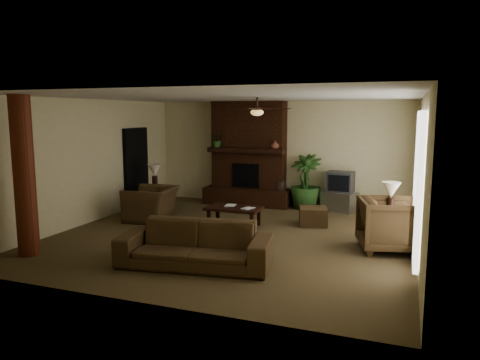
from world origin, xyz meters
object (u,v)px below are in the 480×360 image
at_px(sofa, 195,237).
at_px(armchair_right, 390,222).
at_px(lamp_left, 155,172).
at_px(ottoman, 313,216).
at_px(side_table_right, 386,230).
at_px(armchair_left, 151,198).
at_px(lamp_right, 391,193).
at_px(side_table_left, 156,200).
at_px(floor_plant, 305,194).
at_px(log_column, 24,176).
at_px(coffee_table, 234,209).
at_px(tv_stand, 340,202).
at_px(floor_vase, 279,191).

bearing_deg(sofa, armchair_right, 25.10).
distance_m(sofa, lamp_left, 4.54).
xyz_separation_m(sofa, ottoman, (1.27, 3.39, -0.28)).
xyz_separation_m(armchair_right, side_table_right, (-0.08, 0.42, -0.26)).
distance_m(armchair_left, lamp_right, 5.35).
height_order(armchair_right, side_table_right, armchair_right).
height_order(side_table_left, side_table_right, same).
bearing_deg(floor_plant, log_column, -124.04).
height_order(sofa, lamp_left, lamp_left).
xyz_separation_m(sofa, side_table_left, (-2.84, 3.56, -0.21)).
xyz_separation_m(log_column, coffee_table, (2.66, 3.19, -1.03)).
bearing_deg(tv_stand, floor_vase, -156.90).
relative_size(floor_vase, side_table_right, 1.40).
height_order(log_column, side_table_left, log_column).
relative_size(coffee_table, lamp_right, 1.85).
bearing_deg(sofa, coffee_table, 88.87).
bearing_deg(floor_vase, armchair_right, -46.60).
distance_m(armchair_right, tv_stand, 3.38).
height_order(armchair_left, lamp_left, lamp_left).
distance_m(sofa, armchair_left, 3.54).
bearing_deg(floor_vase, sofa, -90.33).
bearing_deg(floor_vase, side_table_left, -152.26).
xyz_separation_m(armchair_right, coffee_table, (-3.31, 0.73, -0.16)).
height_order(armchair_left, floor_vase, armchair_left).
relative_size(log_column, tv_stand, 3.29).
height_order(tv_stand, floor_vase, floor_vase).
xyz_separation_m(ottoman, lamp_right, (1.65, -0.97, 0.80)).
bearing_deg(coffee_table, lamp_left, 162.10).
distance_m(armchair_right, side_table_right, 0.50).
bearing_deg(side_table_right, floor_vase, 136.82).
xyz_separation_m(armchair_right, ottoman, (-1.68, 1.41, -0.33)).
bearing_deg(side_table_left, tv_stand, 18.70).
relative_size(tv_stand, lamp_left, 1.31).
relative_size(sofa, armchair_right, 2.32).
distance_m(sofa, lamp_right, 3.83).
bearing_deg(lamp_right, sofa, -140.45).
bearing_deg(lamp_left, armchair_left, -64.50).
height_order(sofa, side_table_right, sofa).
height_order(armchair_right, floor_plant, armchair_right).
distance_m(sofa, armchair_right, 3.55).
height_order(coffee_table, lamp_right, lamp_right).
xyz_separation_m(coffee_table, lamp_left, (-2.47, 0.80, 0.63)).
bearing_deg(tv_stand, side_table_left, -138.20).
distance_m(armchair_left, coffee_table, 2.05).
height_order(tv_stand, side_table_left, side_table_left).
bearing_deg(lamp_left, lamp_right, -10.72).
xyz_separation_m(floor_plant, lamp_left, (-3.56, -1.56, 0.60)).
relative_size(log_column, floor_vase, 3.64).
relative_size(ottoman, tv_stand, 0.71).
distance_m(coffee_table, side_table_right, 3.25).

